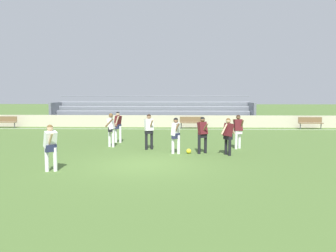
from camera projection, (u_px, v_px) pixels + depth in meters
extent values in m
plane|color=#4C6B30|center=(143.00, 165.00, 12.48)|extent=(160.00, 160.00, 0.00)
cube|color=white|center=(162.00, 129.00, 25.38)|extent=(44.00, 0.12, 0.01)
cube|color=beige|center=(163.00, 121.00, 26.87)|extent=(48.00, 0.16, 0.96)
cube|color=#9EA3AD|center=(151.00, 121.00, 28.22)|extent=(17.54, 0.36, 0.08)
cube|color=slate|center=(151.00, 124.00, 28.04)|extent=(17.54, 0.04, 0.39)
cube|color=#9EA3AD|center=(152.00, 116.00, 28.84)|extent=(17.54, 0.36, 0.08)
cube|color=slate|center=(152.00, 118.00, 28.65)|extent=(17.54, 0.04, 0.39)
cube|color=#9EA3AD|center=(153.00, 111.00, 29.45)|extent=(17.54, 0.36, 0.08)
cube|color=slate|center=(153.00, 113.00, 29.27)|extent=(17.54, 0.04, 0.39)
cube|color=#9EA3AD|center=(153.00, 107.00, 30.06)|extent=(17.54, 0.36, 0.08)
cube|color=slate|center=(153.00, 109.00, 29.88)|extent=(17.54, 0.04, 0.39)
cube|color=#9EA3AD|center=(154.00, 102.00, 30.67)|extent=(17.54, 0.36, 0.08)
cube|color=slate|center=(154.00, 104.00, 30.49)|extent=(17.54, 0.04, 0.39)
cube|color=slate|center=(56.00, 113.00, 29.79)|extent=(0.20, 2.96, 1.94)
cube|color=slate|center=(251.00, 114.00, 29.14)|extent=(0.20, 2.96, 1.94)
cylinder|color=slate|center=(154.00, 96.00, 30.87)|extent=(17.54, 0.06, 0.06)
cube|color=brown|center=(311.00, 123.00, 25.42)|extent=(1.80, 0.40, 0.06)
cube|color=brown|center=(310.00, 120.00, 25.58)|extent=(1.80, 0.05, 0.40)
cylinder|color=#47474C|center=(300.00, 126.00, 25.47)|extent=(0.07, 0.07, 0.45)
cylinder|color=#47474C|center=(321.00, 126.00, 25.41)|extent=(0.07, 0.07, 0.45)
cube|color=brown|center=(5.00, 122.00, 26.33)|extent=(1.80, 0.40, 0.06)
cube|color=brown|center=(6.00, 119.00, 26.49)|extent=(1.80, 0.05, 0.40)
cylinder|color=#47474C|center=(15.00, 125.00, 26.32)|extent=(0.07, 0.07, 0.45)
cube|color=brown|center=(191.00, 123.00, 25.77)|extent=(1.80, 0.40, 0.06)
cube|color=brown|center=(191.00, 119.00, 25.93)|extent=(1.80, 0.05, 0.40)
cylinder|color=#47474C|center=(181.00, 126.00, 25.82)|extent=(0.07, 0.07, 0.45)
cylinder|color=#47474C|center=(201.00, 126.00, 25.76)|extent=(0.07, 0.07, 0.45)
cylinder|color=white|center=(179.00, 145.00, 14.71)|extent=(0.13, 0.13, 0.83)
cylinder|color=white|center=(173.00, 145.00, 14.74)|extent=(0.13, 0.13, 0.83)
cube|color=#232847|center=(176.00, 136.00, 14.69)|extent=(0.38, 0.42, 0.24)
cube|color=white|center=(176.00, 129.00, 14.66)|extent=(0.44, 0.47, 0.58)
cylinder|color=brown|center=(177.00, 129.00, 14.47)|extent=(0.31, 0.23, 0.49)
cylinder|color=brown|center=(175.00, 128.00, 14.85)|extent=(0.31, 0.23, 0.49)
sphere|color=brown|center=(176.00, 120.00, 14.62)|extent=(0.21, 0.21, 0.21)
sphere|color=black|center=(176.00, 120.00, 14.62)|extent=(0.20, 0.20, 0.20)
cylinder|color=black|center=(199.00, 144.00, 14.72)|extent=(0.13, 0.13, 0.86)
cylinder|color=black|center=(205.00, 144.00, 14.91)|extent=(0.13, 0.13, 0.86)
cube|color=black|center=(202.00, 135.00, 14.78)|extent=(0.42, 0.37, 0.24)
cube|color=#56191E|center=(202.00, 128.00, 14.75)|extent=(0.50, 0.49, 0.60)
cylinder|color=brown|center=(200.00, 127.00, 14.94)|extent=(0.28, 0.40, 0.43)
cylinder|color=brown|center=(205.00, 128.00, 14.55)|extent=(0.28, 0.40, 0.43)
sphere|color=brown|center=(203.00, 120.00, 14.71)|extent=(0.21, 0.21, 0.21)
sphere|color=black|center=(203.00, 119.00, 14.71)|extent=(0.20, 0.20, 0.20)
cylinder|color=white|center=(55.00, 159.00, 11.37)|extent=(0.13, 0.13, 0.83)
cylinder|color=white|center=(47.00, 160.00, 11.32)|extent=(0.13, 0.13, 0.83)
cube|color=#232847|center=(51.00, 148.00, 11.31)|extent=(0.41, 0.41, 0.24)
cube|color=white|center=(50.00, 139.00, 11.28)|extent=(0.53, 0.53, 0.60)
cylinder|color=#D6A884|center=(50.00, 139.00, 11.09)|extent=(0.31, 0.33, 0.45)
cylinder|color=#D6A884|center=(50.00, 138.00, 11.46)|extent=(0.31, 0.33, 0.45)
sphere|color=#D6A884|center=(50.00, 128.00, 11.24)|extent=(0.21, 0.21, 0.21)
sphere|color=brown|center=(50.00, 128.00, 11.24)|extent=(0.20, 0.20, 0.20)
cylinder|color=black|center=(230.00, 146.00, 14.29)|extent=(0.13, 0.13, 0.83)
cylinder|color=black|center=(226.00, 145.00, 14.56)|extent=(0.13, 0.13, 0.83)
cube|color=black|center=(228.00, 137.00, 14.38)|extent=(0.39, 0.42, 0.24)
cube|color=#56191E|center=(228.00, 130.00, 14.36)|extent=(0.50, 0.51, 0.60)
cylinder|color=#D6A884|center=(224.00, 129.00, 14.26)|extent=(0.33, 0.26, 0.48)
cylinder|color=#D6A884|center=(232.00, 129.00, 14.44)|extent=(0.33, 0.26, 0.48)
sphere|color=#D6A884|center=(228.00, 121.00, 14.32)|extent=(0.21, 0.21, 0.21)
sphere|color=brown|center=(228.00, 120.00, 14.32)|extent=(0.20, 0.20, 0.20)
cylinder|color=white|center=(236.00, 140.00, 16.01)|extent=(0.13, 0.13, 0.87)
cylinder|color=white|center=(239.00, 140.00, 16.22)|extent=(0.13, 0.13, 0.87)
cube|color=white|center=(238.00, 131.00, 16.08)|extent=(0.40, 0.29, 0.24)
cube|color=#56191E|center=(238.00, 125.00, 16.05)|extent=(0.43, 0.37, 0.59)
cylinder|color=brown|center=(234.00, 124.00, 16.17)|extent=(0.14, 0.34, 0.49)
cylinder|color=brown|center=(242.00, 125.00, 15.92)|extent=(0.14, 0.34, 0.49)
sphere|color=brown|center=(238.00, 117.00, 16.01)|extent=(0.21, 0.21, 0.21)
sphere|color=black|center=(238.00, 117.00, 16.01)|extent=(0.20, 0.20, 0.20)
cylinder|color=white|center=(110.00, 138.00, 16.75)|extent=(0.13, 0.13, 0.91)
cylinder|color=white|center=(113.00, 138.00, 16.60)|extent=(0.13, 0.13, 0.91)
cube|color=black|center=(111.00, 129.00, 16.63)|extent=(0.24, 0.37, 0.24)
cube|color=white|center=(111.00, 123.00, 16.60)|extent=(0.37, 0.40, 0.60)
cylinder|color=brown|center=(113.00, 122.00, 16.78)|extent=(0.41, 0.10, 0.43)
cylinder|color=brown|center=(109.00, 123.00, 16.42)|extent=(0.41, 0.10, 0.43)
sphere|color=brown|center=(111.00, 116.00, 16.57)|extent=(0.21, 0.21, 0.21)
sphere|color=brown|center=(111.00, 115.00, 16.56)|extent=(0.20, 0.20, 0.20)
cylinder|color=black|center=(146.00, 140.00, 15.83)|extent=(0.13, 0.13, 0.91)
cylinder|color=black|center=(152.00, 140.00, 15.95)|extent=(0.13, 0.13, 0.91)
cube|color=black|center=(149.00, 131.00, 15.85)|extent=(0.42, 0.37, 0.24)
cube|color=white|center=(149.00, 125.00, 15.82)|extent=(0.47, 0.43, 0.58)
cylinder|color=#A87A5B|center=(147.00, 124.00, 15.98)|extent=(0.25, 0.36, 0.46)
cylinder|color=#A87A5B|center=(151.00, 124.00, 15.65)|extent=(0.25, 0.36, 0.46)
sphere|color=#A87A5B|center=(149.00, 117.00, 15.78)|extent=(0.21, 0.21, 0.21)
sphere|color=black|center=(149.00, 116.00, 15.78)|extent=(0.20, 0.20, 0.20)
cylinder|color=white|center=(120.00, 134.00, 18.13)|extent=(0.13, 0.13, 0.91)
cylinder|color=white|center=(116.00, 134.00, 18.20)|extent=(0.13, 0.13, 0.91)
cube|color=#232847|center=(118.00, 126.00, 18.12)|extent=(0.34, 0.42, 0.24)
cube|color=#56191E|center=(118.00, 121.00, 18.10)|extent=(0.43, 0.47, 0.59)
cylinder|color=beige|center=(117.00, 121.00, 17.90)|extent=(0.27, 0.16, 0.51)
cylinder|color=beige|center=(119.00, 120.00, 18.29)|extent=(0.27, 0.16, 0.51)
sphere|color=beige|center=(118.00, 114.00, 18.06)|extent=(0.21, 0.21, 0.21)
sphere|color=black|center=(118.00, 114.00, 18.06)|extent=(0.20, 0.20, 0.20)
sphere|color=yellow|center=(189.00, 151.00, 14.81)|extent=(0.22, 0.22, 0.22)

